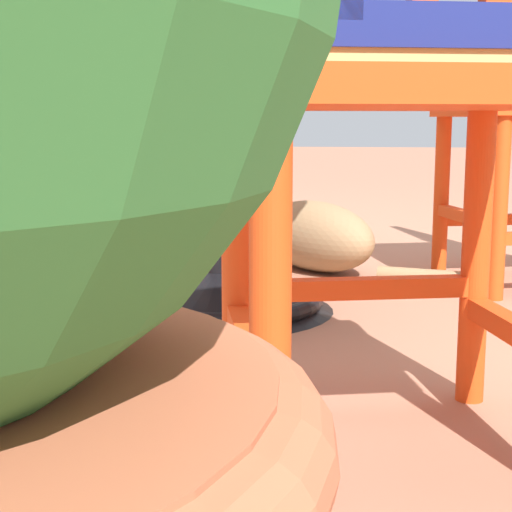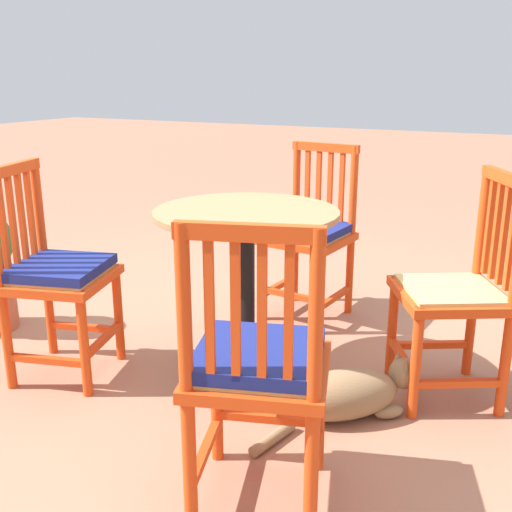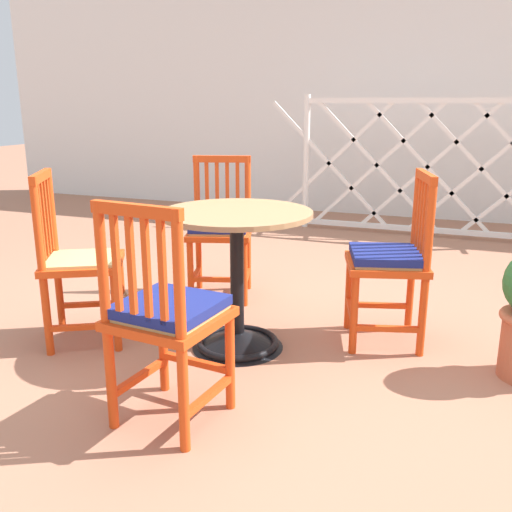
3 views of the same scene
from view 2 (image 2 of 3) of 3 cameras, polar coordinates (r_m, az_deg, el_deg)
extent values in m
plane|color=#A36B51|center=(2.85, -2.53, -9.46)|extent=(24.00, 24.00, 0.00)
cone|color=black|center=(2.70, -0.87, -9.89)|extent=(0.48, 0.48, 0.10)
torus|color=black|center=(2.71, -0.87, -10.37)|extent=(0.44, 0.44, 0.04)
cylinder|color=black|center=(2.57, -0.90, -3.46)|extent=(0.07, 0.07, 0.66)
cylinder|color=black|center=(2.48, -0.93, 3.34)|extent=(0.20, 0.20, 0.04)
cylinder|color=#9E754C|center=(2.47, -0.94, 4.07)|extent=(0.76, 0.76, 0.02)
cylinder|color=#D64214|center=(2.82, -12.80, -5.22)|extent=(0.04, 0.04, 0.45)
cylinder|color=#D64214|center=(2.54, -15.84, -7.99)|extent=(0.04, 0.04, 0.45)
cylinder|color=#D64214|center=(2.90, -19.28, -0.36)|extent=(0.04, 0.04, 0.91)
cylinder|color=#D64214|center=(2.62, -22.91, -2.50)|extent=(0.04, 0.04, 0.91)
cube|color=#D64214|center=(2.92, -15.77, -6.46)|extent=(0.33, 0.12, 0.03)
cube|color=#D64214|center=(2.65, -19.03, -9.22)|extent=(0.33, 0.12, 0.03)
cube|color=#D64214|center=(2.70, -14.15, -7.61)|extent=(0.12, 0.33, 0.03)
cube|color=#D64214|center=(2.68, -17.85, -2.08)|extent=(0.49, 0.49, 0.04)
cube|color=tan|center=(2.67, -17.89, -1.64)|extent=(0.43, 0.43, 0.02)
cube|color=#D64214|center=(2.79, -20.40, 3.67)|extent=(0.03, 0.03, 0.39)
cube|color=#D64214|center=(2.73, -21.12, 3.34)|extent=(0.03, 0.03, 0.39)
cube|color=#D64214|center=(2.67, -21.87, 3.00)|extent=(0.03, 0.03, 0.39)
cube|color=#D64214|center=(2.62, -22.66, 2.64)|extent=(0.03, 0.03, 0.39)
cube|color=#D64214|center=(2.66, -21.98, 7.56)|extent=(0.13, 0.37, 0.04)
cube|color=navy|center=(2.67, -17.95, -1.02)|extent=(0.44, 0.44, 0.04)
cylinder|color=#D64214|center=(2.07, -3.72, -13.23)|extent=(0.04, 0.04, 0.45)
cylinder|color=#D64214|center=(2.03, 5.95, -13.97)|extent=(0.04, 0.04, 0.45)
cylinder|color=#D64214|center=(1.67, -6.52, -12.11)|extent=(0.04, 0.04, 0.91)
cylinder|color=#D64214|center=(1.62, 5.43, -13.07)|extent=(0.04, 0.04, 0.91)
cube|color=#D64214|center=(1.98, -4.82, -17.78)|extent=(0.13, 0.33, 0.03)
cube|color=#D64214|center=(1.94, 5.54, -18.68)|extent=(0.13, 0.33, 0.03)
cube|color=#D64214|center=(2.07, 1.05, -14.95)|extent=(0.33, 0.13, 0.03)
cube|color=#D64214|center=(1.80, 0.30, -10.66)|extent=(0.50, 0.50, 0.04)
cube|color=tan|center=(1.79, 0.30, -10.04)|extent=(0.44, 0.44, 0.02)
cube|color=#D64214|center=(1.56, -4.38, -5.10)|extent=(0.03, 0.03, 0.39)
cube|color=#D64214|center=(1.55, -1.92, -5.27)|extent=(0.03, 0.03, 0.39)
cube|color=#D64214|center=(1.54, 0.58, -5.42)|extent=(0.03, 0.03, 0.39)
cube|color=#D64214|center=(1.53, 3.11, -5.57)|extent=(0.03, 0.03, 0.39)
cube|color=#D64214|center=(1.48, -0.71, 2.22)|extent=(0.37, 0.14, 0.04)
cube|color=navy|center=(1.78, 0.30, -9.17)|extent=(0.45, 0.45, 0.04)
cylinder|color=#D64214|center=(2.37, 14.76, -9.75)|extent=(0.04, 0.04, 0.45)
cylinder|color=#D64214|center=(2.67, 12.67, -6.54)|extent=(0.04, 0.04, 0.45)
cylinder|color=#D64214|center=(2.69, 19.98, -1.68)|extent=(0.04, 0.04, 0.91)
cube|color=#D64214|center=(2.46, 18.47, -11.26)|extent=(0.31, 0.19, 0.03)
cube|color=#D64214|center=(2.75, 16.01, -8.01)|extent=(0.31, 0.19, 0.03)
cube|color=#D64214|center=(2.54, 13.56, -9.18)|extent=(0.19, 0.31, 0.03)
cube|color=#D64214|center=(2.49, 17.74, -3.50)|extent=(0.54, 0.54, 0.04)
cube|color=tan|center=(2.48, 17.79, -3.03)|extent=(0.48, 0.48, 0.02)
cube|color=#D64214|center=(2.40, 22.90, 1.39)|extent=(0.03, 0.03, 0.39)
cube|color=#D64214|center=(2.45, 22.25, 1.81)|extent=(0.03, 0.03, 0.39)
cube|color=#D64214|center=(2.51, 21.63, 2.21)|extent=(0.03, 0.03, 0.39)
cube|color=#D64214|center=(2.57, 21.03, 2.60)|extent=(0.03, 0.03, 0.39)
cube|color=#D64214|center=(2.44, 22.47, 6.78)|extent=(0.21, 0.35, 0.04)
cylinder|color=#D64214|center=(3.03, 6.07, -3.32)|extent=(0.04, 0.04, 0.45)
cylinder|color=#D64214|center=(3.19, 0.64, -2.19)|extent=(0.04, 0.04, 0.45)
cylinder|color=#D64214|center=(3.26, 8.96, 2.23)|extent=(0.04, 0.04, 0.91)
cylinder|color=#D64214|center=(3.40, 3.75, 3.04)|extent=(0.04, 0.04, 0.91)
cube|color=#D64214|center=(3.20, 7.43, -3.87)|extent=(0.07, 0.34, 0.03)
cube|color=#D64214|center=(3.35, 2.21, -2.77)|extent=(0.07, 0.34, 0.03)
cube|color=#D64214|center=(3.13, 3.27, -3.69)|extent=(0.34, 0.07, 0.03)
cube|color=#D64214|center=(3.19, 4.88, 1.63)|extent=(0.44, 0.44, 0.04)
cube|color=tan|center=(3.18, 4.89, 2.01)|extent=(0.39, 0.39, 0.02)
cube|color=#D64214|center=(3.24, 8.04, 6.26)|extent=(0.03, 0.02, 0.39)
cube|color=#D64214|center=(3.27, 6.96, 6.39)|extent=(0.03, 0.02, 0.39)
cube|color=#D64214|center=(3.30, 5.89, 6.52)|extent=(0.03, 0.02, 0.39)
cube|color=#D64214|center=(3.33, 4.85, 6.65)|extent=(0.03, 0.02, 0.39)
cube|color=#D64214|center=(3.25, 6.54, 10.10)|extent=(0.38, 0.08, 0.04)
cube|color=navy|center=(3.17, 4.91, 2.53)|extent=(0.40, 0.40, 0.04)
ellipsoid|color=#8E704C|center=(2.38, 8.22, -12.75)|extent=(0.46, 0.44, 0.19)
ellipsoid|color=silver|center=(2.42, 10.44, -12.57)|extent=(0.23, 0.23, 0.14)
sphere|color=#8E704C|center=(2.46, 13.74, -10.65)|extent=(0.12, 0.12, 0.12)
ellipsoid|color=silver|center=(2.48, 14.59, -10.74)|extent=(0.07, 0.07, 0.04)
cone|color=#8E704C|center=(2.45, 13.22, -9.25)|extent=(0.04, 0.04, 0.04)
cone|color=#8E704C|center=(2.40, 13.94, -9.88)|extent=(0.04, 0.04, 0.04)
ellipsoid|color=#8E704C|center=(2.52, 11.20, -12.89)|extent=(0.13, 0.12, 0.05)
ellipsoid|color=#8E704C|center=(2.44, 12.36, -14.08)|extent=(0.13, 0.12, 0.05)
cylinder|color=#8E704C|center=(2.24, 1.57, -16.74)|extent=(0.09, 0.22, 0.04)
camera|label=1|loc=(3.39, -28.76, -0.12)|focal=54.98mm
camera|label=3|loc=(5.15, 1.83, 16.61)|focal=39.44mm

